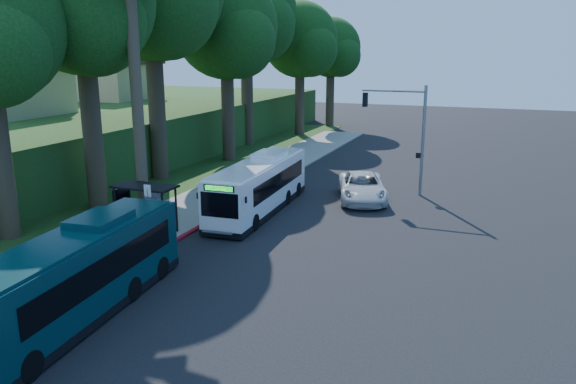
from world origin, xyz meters
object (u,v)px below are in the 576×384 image
at_px(white_bus, 260,185).
at_px(teal_bus, 74,276).
at_px(bus_shelter, 143,199).
at_px(pickup, 362,187).

distance_m(white_bus, teal_bus, 14.69).
distance_m(bus_shelter, white_bus, 7.01).
xyz_separation_m(white_bus, teal_bus, (-0.45, -14.68, 0.04)).
relative_size(white_bus, pickup, 1.81).
bearing_deg(pickup, white_bus, -155.76).
xyz_separation_m(bus_shelter, teal_bus, (3.45, -8.86, -0.21)).
bearing_deg(pickup, bus_shelter, -148.56).
bearing_deg(bus_shelter, teal_bus, -68.74).
height_order(bus_shelter, teal_bus, teal_bus).
xyz_separation_m(bus_shelter, white_bus, (3.89, 5.82, -0.25)).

